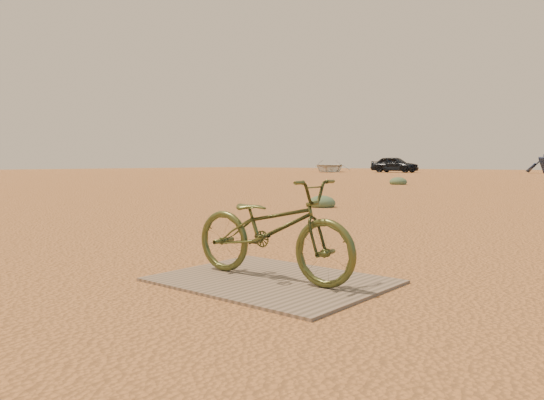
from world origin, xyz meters
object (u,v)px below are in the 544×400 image
Objects in this scene: plywood_board at (272,281)px; boat_near_left at (329,166)px; car at (395,164)px; bicycle at (272,229)px.

boat_near_left is at bearing 123.21° from plywood_board.
plywood_board is 0.42× the size of car.
bicycle is at bearing 138.30° from plywood_board.
boat_near_left is at bearing 30.44° from bicycle.
car is 0.80× the size of boat_near_left.
plywood_board is 0.33× the size of boat_near_left.
boat_near_left is (-5.38, -1.87, -0.16)m from car.
car reaches higher than plywood_board.
bicycle reaches higher than plywood_board.
boat_near_left is (-23.62, 36.10, 0.11)m from bicycle.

